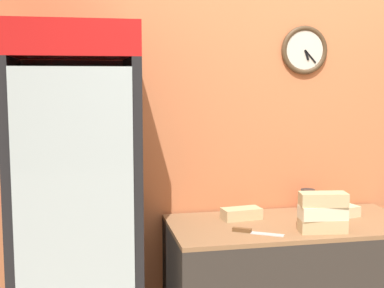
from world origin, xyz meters
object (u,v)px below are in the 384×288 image
object	(u,v)px
sandwich_stack_top	(323,199)
beverage_cooler	(75,194)
sandwich_stack_bottom	(322,225)
sandwich_flat_right	(337,212)
sandwich_stack_middle	(323,212)
sandwich_flat_left	(241,214)
condiment_jar	(308,200)
chefs_knife	(251,231)

from	to	relation	value
sandwich_stack_top	beverage_cooler	bearing A→B (deg)	167.93
sandwich_stack_bottom	sandwich_flat_right	world-z (taller)	sandwich_stack_bottom
beverage_cooler	sandwich_flat_right	xyz separation A→B (m)	(1.59, -0.02, -0.18)
sandwich_stack_bottom	sandwich_stack_middle	size ratio (longest dim) A/B	1.02
sandwich_stack_bottom	sandwich_flat_right	size ratio (longest dim) A/B	0.90
sandwich_flat_right	sandwich_flat_left	bearing A→B (deg)	171.71
sandwich_flat_right	condiment_jar	bearing A→B (deg)	115.50
sandwich_stack_bottom	sandwich_flat_right	distance (m)	0.36
beverage_cooler	sandwich_flat_right	distance (m)	1.60
sandwich_flat_left	chefs_knife	size ratio (longest dim) A/B	0.94
beverage_cooler	condiment_jar	distance (m)	1.51
beverage_cooler	chefs_knife	bearing A→B (deg)	-13.23
sandwich_stack_middle	beverage_cooler	bearing A→B (deg)	167.93
sandwich_stack_bottom	chefs_knife	distance (m)	0.41
sandwich_stack_middle	condiment_jar	bearing A→B (deg)	75.77
sandwich_stack_middle	sandwich_flat_right	world-z (taller)	sandwich_stack_middle
beverage_cooler	sandwich_stack_top	size ratio (longest dim) A/B	7.36
sandwich_stack_middle	sandwich_stack_top	bearing A→B (deg)	0.00
sandwich_flat_right	condiment_jar	world-z (taller)	condiment_jar
condiment_jar	sandwich_stack_bottom	bearing A→B (deg)	-104.23
sandwich_flat_right	chefs_knife	distance (m)	0.67
sandwich_stack_top	sandwich_flat_left	bearing A→B (deg)	135.39
sandwich_stack_top	sandwich_flat_right	size ratio (longest dim) A/B	0.90
sandwich_stack_bottom	condiment_jar	world-z (taller)	condiment_jar
beverage_cooler	sandwich_stack_top	distance (m)	1.39
beverage_cooler	sandwich_stack_middle	world-z (taller)	beverage_cooler
beverage_cooler	sandwich_flat_right	size ratio (longest dim) A/B	6.66
chefs_knife	sandwich_flat_left	bearing A→B (deg)	83.16
sandwich_stack_middle	sandwich_flat_right	distance (m)	0.37
sandwich_stack_middle	sandwich_flat_left	size ratio (longest dim) A/B	1.07
sandwich_stack_bottom	chefs_knife	size ratio (longest dim) A/B	1.02
sandwich_stack_bottom	chefs_knife	bearing A→B (deg)	170.75
sandwich_stack_middle	sandwich_stack_top	size ratio (longest dim) A/B	0.97
beverage_cooler	condiment_jar	size ratio (longest dim) A/B	14.64
beverage_cooler	sandwich_stack_middle	size ratio (longest dim) A/B	7.56
sandwich_stack_top	sandwich_stack_bottom	bearing A→B (deg)	180.00
sandwich_stack_top	sandwich_flat_left	size ratio (longest dim) A/B	1.10
beverage_cooler	sandwich_stack_bottom	size ratio (longest dim) A/B	7.43
sandwich_stack_middle	sandwich_flat_left	world-z (taller)	sandwich_stack_middle
sandwich_stack_bottom	chefs_knife	world-z (taller)	sandwich_stack_bottom
beverage_cooler	chefs_knife	world-z (taller)	beverage_cooler
beverage_cooler	chefs_knife	xyz separation A→B (m)	(0.96, -0.23, -0.21)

